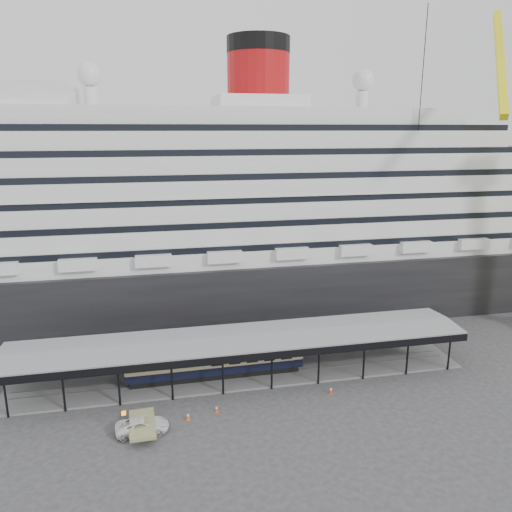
% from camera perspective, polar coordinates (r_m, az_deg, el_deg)
% --- Properties ---
extents(ground, '(200.00, 200.00, 0.00)m').
position_cam_1_polar(ground, '(59.68, -0.79, -15.62)').
color(ground, '#323235').
rests_on(ground, ground).
extents(cruise_ship, '(130.00, 30.00, 43.90)m').
position_cam_1_polar(cruise_ship, '(84.11, -5.09, 6.47)').
color(cruise_ship, black).
rests_on(cruise_ship, ground).
extents(platform_canopy, '(56.00, 9.18, 5.30)m').
position_cam_1_polar(platform_canopy, '(62.92, -1.70, -11.52)').
color(platform_canopy, slate).
rests_on(platform_canopy, ground).
extents(port_truck, '(5.41, 2.68, 1.48)m').
position_cam_1_polar(port_truck, '(54.35, -12.86, -18.40)').
color(port_truck, white).
rests_on(port_truck, ground).
extents(pullman_carriage, '(21.60, 3.04, 21.18)m').
position_cam_1_polar(pullman_carriage, '(62.40, -4.66, -11.58)').
color(pullman_carriage, black).
rests_on(pullman_carriage, ground).
extents(traffic_cone_left, '(0.52, 0.52, 0.84)m').
position_cam_1_polar(traffic_cone_left, '(55.67, -7.77, -17.67)').
color(traffic_cone_left, '#F85F0D').
rests_on(traffic_cone_left, ground).
extents(traffic_cone_mid, '(0.45, 0.45, 0.80)m').
position_cam_1_polar(traffic_cone_mid, '(56.62, -4.53, -17.00)').
color(traffic_cone_mid, '#E94A0C').
rests_on(traffic_cone_mid, ground).
extents(traffic_cone_right, '(0.52, 0.52, 0.84)m').
position_cam_1_polar(traffic_cone_right, '(60.48, 8.56, -14.91)').
color(traffic_cone_right, '#F2390D').
rests_on(traffic_cone_right, ground).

